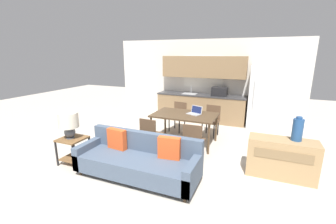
{
  "coord_description": "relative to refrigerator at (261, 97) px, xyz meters",
  "views": [
    {
      "loc": [
        1.87,
        -3.01,
        2.22
      ],
      "look_at": [
        -0.03,
        1.5,
        0.95
      ],
      "focal_mm": 24.0,
      "sensor_mm": 36.0,
      "label": 1
    }
  ],
  "objects": [
    {
      "name": "couch",
      "position": [
        -1.98,
        -3.97,
        -0.63
      ],
      "size": [
        2.28,
        0.8,
        0.81
      ],
      "color": "#3D2D1E",
      "rests_on": "ground_plane"
    },
    {
      "name": "kitchen_counter",
      "position": [
        -1.87,
        0.09,
        -0.1
      ],
      "size": [
        2.97,
        0.65,
        2.15
      ],
      "color": "#8E704C",
      "rests_on": "ground_plane"
    },
    {
      "name": "credenza",
      "position": [
        0.44,
        -2.97,
        -0.58
      ],
      "size": [
        1.17,
        0.44,
        0.73
      ],
      "color": "tan",
      "rests_on": "ground_plane"
    },
    {
      "name": "laptop",
      "position": [
        -1.5,
        -1.99,
        -0.14
      ],
      "size": [
        0.39,
        0.36,
        0.2
      ],
      "rotation": [
        0.0,
        0.0,
        -0.38
      ],
      "color": "#B7BABC",
      "rests_on": "dining_table"
    },
    {
      "name": "wall_back",
      "position": [
        -1.89,
        0.39,
        0.41
      ],
      "size": [
        6.4,
        0.07,
        2.7
      ],
      "color": "silver",
      "rests_on": "ground_plane"
    },
    {
      "name": "refrigerator",
      "position": [
        0.0,
        0.0,
        0.0
      ],
      "size": [
        0.71,
        0.71,
        1.89
      ],
      "color": "white",
      "rests_on": "ground_plane"
    },
    {
      "name": "side_table",
      "position": [
        -3.49,
        -4.05,
        -0.57
      ],
      "size": [
        0.49,
        0.49,
        0.55
      ],
      "color": "brown",
      "rests_on": "ground_plane"
    },
    {
      "name": "table_lamp",
      "position": [
        -3.52,
        -4.06,
        -0.06
      ],
      "size": [
        0.39,
        0.39,
        0.54
      ],
      "color": "#4C515B",
      "rests_on": "side_table"
    },
    {
      "name": "dining_table",
      "position": [
        -1.73,
        -2.1,
        -0.24
      ],
      "size": [
        1.56,
        0.99,
        0.76
      ],
      "color": "brown",
      "rests_on": "ground_plane"
    },
    {
      "name": "vase",
      "position": [
        0.63,
        -2.92,
        -0.01
      ],
      "size": [
        0.18,
        0.18,
        0.44
      ],
      "color": "#234C84",
      "rests_on": "credenza"
    },
    {
      "name": "ground_plane",
      "position": [
        -1.89,
        -4.24,
        -0.95
      ],
      "size": [
        20.0,
        20.0,
        0.0
      ],
      "primitive_type": "plane",
      "color": "beige"
    },
    {
      "name": "dining_chair_near_right",
      "position": [
        -1.23,
        -3.0,
        -0.47
      ],
      "size": [
        0.44,
        0.44,
        0.84
      ],
      "rotation": [
        0.0,
        0.0,
        3.19
      ],
      "color": "brown",
      "rests_on": "ground_plane"
    },
    {
      "name": "dining_chair_far_left",
      "position": [
        -2.22,
        -1.24,
        -0.47
      ],
      "size": [
        0.48,
        0.48,
        0.84
      ],
      "rotation": [
        0.0,
        0.0,
        -0.15
      ],
      "color": "brown",
      "rests_on": "ground_plane"
    },
    {
      "name": "dining_chair_far_right",
      "position": [
        -1.22,
        -1.29,
        -0.47
      ],
      "size": [
        0.47,
        0.47,
        0.84
      ],
      "rotation": [
        0.0,
        0.0,
        -0.14
      ],
      "color": "brown",
      "rests_on": "ground_plane"
    },
    {
      "name": "dining_chair_near_left",
      "position": [
        -2.23,
        -2.99,
        -0.47
      ],
      "size": [
        0.44,
        0.44,
        0.84
      ],
      "rotation": [
        0.0,
        0.0,
        3.09
      ],
      "color": "brown",
      "rests_on": "ground_plane"
    }
  ]
}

